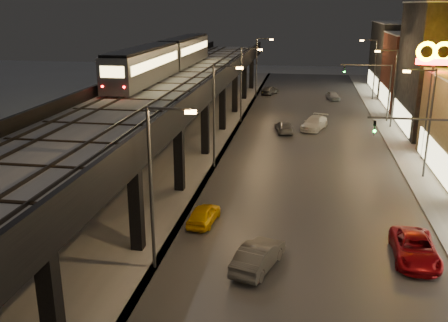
{
  "coord_description": "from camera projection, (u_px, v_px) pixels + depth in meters",
  "views": [
    {
      "loc": [
        7.02,
        -10.39,
        13.78
      ],
      "look_at": [
        2.46,
        17.24,
        5.0
      ],
      "focal_mm": 40.0,
      "sensor_mm": 36.0,
      "label": 1
    }
  ],
  "objects": [
    {
      "name": "road_surface",
      "position": [
        308.0,
        158.0,
        46.78
      ],
      "size": [
        17.0,
        120.0,
        0.06
      ],
      "primitive_type": "cube",
      "color": "#46474D",
      "rests_on": "ground"
    },
    {
      "name": "sidewalk_right",
      "position": [
        419.0,
        163.0,
        45.21
      ],
      "size": [
        4.0,
        120.0,
        0.14
      ],
      "primitive_type": "cube",
      "color": "#9FA1A8",
      "rests_on": "ground"
    },
    {
      "name": "under_viaduct_pavement",
      "position": [
        168.0,
        152.0,
        48.87
      ],
      "size": [
        11.0,
        120.0,
        0.06
      ],
      "primitive_type": "cube",
      "color": "#9FA1A8",
      "rests_on": "ground"
    },
    {
      "name": "elevated_viaduct",
      "position": [
        157.0,
        101.0,
        44.23
      ],
      "size": [
        9.0,
        100.0,
        6.3
      ],
      "color": "black",
      "rests_on": "ground"
    },
    {
      "name": "viaduct_trackbed",
      "position": [
        157.0,
        92.0,
        44.12
      ],
      "size": [
        8.4,
        100.0,
        0.32
      ],
      "color": "#B2B7C1",
      "rests_on": "elevated_viaduct"
    },
    {
      "name": "viaduct_parapet_streetside",
      "position": [
        205.0,
        88.0,
        43.33
      ],
      "size": [
        0.3,
        100.0,
        1.1
      ],
      "primitive_type": "cube",
      "color": "black",
      "rests_on": "elevated_viaduct"
    },
    {
      "name": "viaduct_parapet_far",
      "position": [
        110.0,
        86.0,
        44.68
      ],
      "size": [
        0.3,
        100.0,
        1.1
      ],
      "primitive_type": "cube",
      "color": "black",
      "rests_on": "elevated_viaduct"
    },
    {
      "name": "building_e",
      "position": [
        432.0,
        72.0,
        68.12
      ],
      "size": [
        12.2,
        12.2,
        10.16
      ],
      "color": "#562419",
      "rests_on": "ground"
    },
    {
      "name": "building_f",
      "position": [
        413.0,
        58.0,
        81.16
      ],
      "size": [
        12.2,
        16.2,
        11.16
      ],
      "color": "black",
      "rests_on": "ground"
    },
    {
      "name": "streetlight_left_1",
      "position": [
        156.0,
        178.0,
        25.74
      ],
      "size": [
        2.57,
        0.28,
        9.0
      ],
      "color": "#38383A",
      "rests_on": "ground"
    },
    {
      "name": "streetlight_left_2",
      "position": [
        217.0,
        109.0,
        42.68
      ],
      "size": [
        2.57,
        0.28,
        9.0
      ],
      "color": "#38383A",
      "rests_on": "ground"
    },
    {
      "name": "streetlight_right_2",
      "position": [
        427.0,
        116.0,
        40.02
      ],
      "size": [
        2.56,
        0.28,
        9.0
      ],
      "color": "#38383A",
      "rests_on": "ground"
    },
    {
      "name": "streetlight_left_3",
      "position": [
        243.0,
        80.0,
        59.63
      ],
      "size": [
        2.57,
        0.28,
        9.0
      ],
      "color": "#38383A",
      "rests_on": "ground"
    },
    {
      "name": "streetlight_right_3",
      "position": [
        392.0,
        83.0,
        56.97
      ],
      "size": [
        2.56,
        0.28,
        9.0
      ],
      "color": "#38383A",
      "rests_on": "ground"
    },
    {
      "name": "streetlight_left_4",
      "position": [
        258.0,
        63.0,
        76.58
      ],
      "size": [
        2.57,
        0.28,
        9.0
      ],
      "color": "#38383A",
      "rests_on": "ground"
    },
    {
      "name": "streetlight_right_4",
      "position": [
        373.0,
        65.0,
        73.91
      ],
      "size": [
        2.56,
        0.28,
        9.0
      ],
      "color": "#38383A",
      "rests_on": "ground"
    },
    {
      "name": "traffic_light_rig_a",
      "position": [
        442.0,
        157.0,
        31.9
      ],
      "size": [
        6.1,
        0.34,
        7.0
      ],
      "color": "#38383A",
      "rests_on": "ground"
    },
    {
      "name": "traffic_light_rig_b",
      "position": [
        380.0,
        85.0,
        60.15
      ],
      "size": [
        6.1,
        0.34,
        7.0
      ],
      "color": "#38383A",
      "rests_on": "ground"
    },
    {
      "name": "subway_train",
      "position": [
        168.0,
        56.0,
        55.93
      ],
      "size": [
        2.76,
        33.27,
        3.29
      ],
      "color": "gray",
      "rests_on": "viaduct_trackbed"
    },
    {
      "name": "car_taxi",
      "position": [
        204.0,
        215.0,
        32.63
      ],
      "size": [
        1.87,
        3.86,
        1.27
      ],
      "primitive_type": "imported",
      "rotation": [
        0.0,
        0.0,
        3.04
      ],
      "color": "#F6BA00",
      "rests_on": "ground"
    },
    {
      "name": "car_near_white",
      "position": [
        258.0,
        257.0,
        27.03
      ],
      "size": [
        2.79,
        4.75,
        1.48
      ],
      "primitive_type": "imported",
      "rotation": [
        0.0,
        0.0,
        2.85
      ],
      "color": "#4E4F50",
      "rests_on": "ground"
    },
    {
      "name": "car_mid_dark",
      "position": [
        284.0,
        128.0,
        56.03
      ],
      "size": [
        2.47,
        4.47,
        1.23
      ],
      "primitive_type": "imported",
      "rotation": [
        0.0,
        0.0,
        3.33
      ],
      "color": "gray",
      "rests_on": "ground"
    },
    {
      "name": "car_far_white",
      "position": [
        270.0,
        90.0,
        79.81
      ],
      "size": [
        2.91,
        4.47,
        1.42
      ],
      "primitive_type": "imported",
      "rotation": [
        0.0,
        0.0,
        2.82
      ],
      "color": "#515359",
      "rests_on": "ground"
    },
    {
      "name": "car_onc_dark",
      "position": [
        415.0,
        249.0,
        27.92
      ],
      "size": [
        2.49,
        5.12,
        1.4
      ],
      "primitive_type": "imported",
      "rotation": [
        0.0,
        0.0,
        -0.03
      ],
      "color": "maroon",
      "rests_on": "ground"
    },
    {
      "name": "car_onc_white",
      "position": [
        314.0,
        124.0,
        57.31
      ],
      "size": [
        3.54,
        5.51,
        1.49
      ],
      "primitive_type": "imported",
      "rotation": [
        0.0,
        0.0,
        -0.31
      ],
      "color": "white",
      "rests_on": "ground"
    },
    {
      "name": "car_onc_red",
      "position": [
        333.0,
        96.0,
        75.16
      ],
      "size": [
        2.31,
        3.99,
        1.28
      ],
      "primitive_type": "imported",
      "rotation": [
        0.0,
        0.0,
        0.23
      ],
      "color": "#959EAB",
      "rests_on": "ground"
    },
    {
      "name": "sign_mcdonalds",
      "position": [
        434.0,
        64.0,
        43.77
      ],
      "size": [
        3.2,
        0.6,
        10.75
      ],
      "color": "#38383A",
      "rests_on": "ground"
    }
  ]
}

